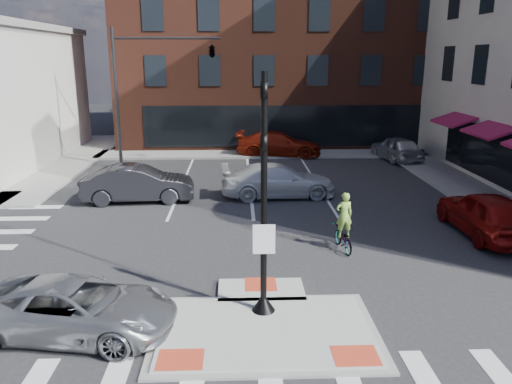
{
  "coord_description": "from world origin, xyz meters",
  "views": [
    {
      "loc": [
        -0.63,
        -11.15,
        6.41
      ],
      "look_at": [
        -0.02,
        5.05,
        2.0
      ],
      "focal_mm": 35.0,
      "sensor_mm": 36.0,
      "label": 1
    }
  ],
  "objects_px": {
    "white_pickup": "(278,180)",
    "bg_car_red": "(279,144)",
    "bg_car_silver": "(397,148)",
    "bg_car_dark": "(138,184)",
    "cyclist": "(343,231)",
    "red_sedan": "(486,213)",
    "silver_suv": "(76,308)"
  },
  "relations": [
    {
      "from": "white_pickup",
      "to": "bg_car_red",
      "type": "xyz_separation_m",
      "value": [
        0.84,
        9.92,
        0.03
      ]
    },
    {
      "from": "bg_car_silver",
      "to": "white_pickup",
      "type": "bearing_deg",
      "value": 35.67
    },
    {
      "from": "bg_car_dark",
      "to": "cyclist",
      "type": "distance_m",
      "value": 10.24
    },
    {
      "from": "white_pickup",
      "to": "bg_car_dark",
      "type": "height_order",
      "value": "bg_car_dark"
    },
    {
      "from": "red_sedan",
      "to": "white_pickup",
      "type": "xyz_separation_m",
      "value": [
        -7.23,
        5.58,
        -0.06
      ]
    },
    {
      "from": "bg_car_red",
      "to": "cyclist",
      "type": "xyz_separation_m",
      "value": [
        0.84,
        -16.76,
        -0.12
      ]
    },
    {
      "from": "red_sedan",
      "to": "bg_car_silver",
      "type": "relative_size",
      "value": 1.08
    },
    {
      "from": "bg_car_dark",
      "to": "bg_car_red",
      "type": "relative_size",
      "value": 0.9
    },
    {
      "from": "silver_suv",
      "to": "bg_car_silver",
      "type": "distance_m",
      "value": 24.52
    },
    {
      "from": "bg_car_silver",
      "to": "cyclist",
      "type": "bearing_deg",
      "value": 57.14
    },
    {
      "from": "silver_suv",
      "to": "red_sedan",
      "type": "relative_size",
      "value": 0.97
    },
    {
      "from": "bg_car_red",
      "to": "cyclist",
      "type": "relative_size",
      "value": 2.74
    },
    {
      "from": "bg_car_silver",
      "to": "bg_car_red",
      "type": "bearing_deg",
      "value": -22.23
    },
    {
      "from": "bg_car_silver",
      "to": "cyclist",
      "type": "xyz_separation_m",
      "value": [
        -6.55,
        -15.07,
        -0.09
      ]
    },
    {
      "from": "cyclist",
      "to": "bg_car_dark",
      "type": "bearing_deg",
      "value": -45.49
    },
    {
      "from": "red_sedan",
      "to": "bg_car_dark",
      "type": "bearing_deg",
      "value": -21.68
    },
    {
      "from": "red_sedan",
      "to": "bg_car_silver",
      "type": "height_order",
      "value": "red_sedan"
    },
    {
      "from": "silver_suv",
      "to": "bg_car_silver",
      "type": "relative_size",
      "value": 1.05
    },
    {
      "from": "bg_car_dark",
      "to": "cyclist",
      "type": "bearing_deg",
      "value": -131.89
    },
    {
      "from": "white_pickup",
      "to": "bg_car_red",
      "type": "bearing_deg",
      "value": -8.65
    },
    {
      "from": "white_pickup",
      "to": "bg_car_dark",
      "type": "bearing_deg",
      "value": 91.29
    },
    {
      "from": "bg_car_red",
      "to": "red_sedan",
      "type": "bearing_deg",
      "value": -149.74
    },
    {
      "from": "cyclist",
      "to": "white_pickup",
      "type": "bearing_deg",
      "value": -84.06
    },
    {
      "from": "bg_car_dark",
      "to": "red_sedan",
      "type": "bearing_deg",
      "value": -114.36
    },
    {
      "from": "cyclist",
      "to": "silver_suv",
      "type": "bearing_deg",
      "value": 26.36
    },
    {
      "from": "red_sedan",
      "to": "cyclist",
      "type": "height_order",
      "value": "cyclist"
    },
    {
      "from": "silver_suv",
      "to": "red_sedan",
      "type": "distance_m",
      "value": 14.46
    },
    {
      "from": "silver_suv",
      "to": "bg_car_red",
      "type": "bearing_deg",
      "value": -7.46
    },
    {
      "from": "silver_suv",
      "to": "bg_car_dark",
      "type": "relative_size",
      "value": 0.95
    },
    {
      "from": "silver_suv",
      "to": "bg_car_red",
      "type": "distance_m",
      "value": 22.8
    },
    {
      "from": "bg_car_dark",
      "to": "bg_car_silver",
      "type": "relative_size",
      "value": 1.1
    },
    {
      "from": "white_pickup",
      "to": "bg_car_silver",
      "type": "xyz_separation_m",
      "value": [
        8.23,
        8.24,
        0.0
      ]
    }
  ]
}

